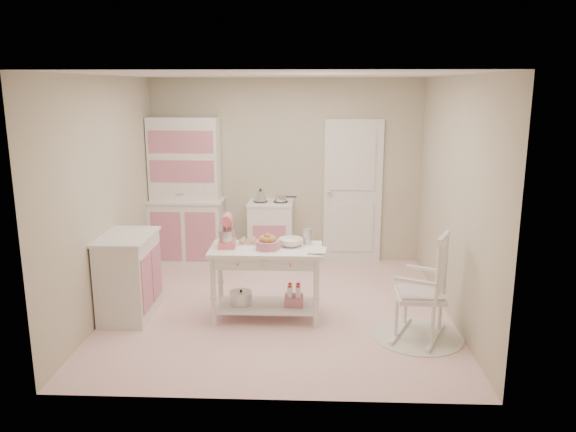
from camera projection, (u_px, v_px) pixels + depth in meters
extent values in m
plane|color=pink|center=(279.00, 309.00, 6.41)|extent=(3.80, 3.80, 0.00)
cube|color=white|center=(278.00, 75.00, 5.82)|extent=(3.80, 3.80, 0.04)
cube|color=#B4AC92|center=(286.00, 171.00, 7.96)|extent=(3.80, 0.04, 2.60)
cube|color=#B4AC92|center=(264.00, 246.00, 4.26)|extent=(3.80, 0.04, 2.60)
cube|color=#B4AC92|center=(107.00, 196.00, 6.19)|extent=(0.04, 3.80, 2.60)
cube|color=#B4AC92|center=(454.00, 199.00, 6.04)|extent=(0.04, 3.80, 2.60)
cube|color=white|center=(353.00, 192.00, 7.96)|extent=(0.82, 0.05, 2.04)
cube|color=white|center=(185.00, 192.00, 7.84)|extent=(1.06, 0.50, 2.08)
cube|color=white|center=(271.00, 234.00, 7.88)|extent=(0.62, 0.57, 0.92)
cube|color=white|center=(129.00, 276.00, 6.13)|extent=(0.54, 0.84, 0.92)
cylinder|color=white|center=(417.00, 336.00, 5.70)|extent=(0.92, 0.92, 0.01)
cube|color=white|center=(420.00, 285.00, 5.58)|extent=(0.74, 0.85, 1.10)
cube|color=white|center=(266.00, 283.00, 6.08)|extent=(1.20, 0.60, 0.80)
cube|color=#F66879|center=(227.00, 231.00, 5.99)|extent=(0.22, 0.29, 0.34)
cube|color=silver|center=(254.00, 242.00, 6.17)|extent=(0.34, 0.24, 0.02)
cylinder|color=#CE768E|center=(268.00, 245.00, 5.93)|extent=(0.25, 0.25, 0.09)
imported|color=white|center=(291.00, 242.00, 6.05)|extent=(0.27, 0.27, 0.08)
cylinder|color=silver|center=(307.00, 237.00, 6.11)|extent=(0.10, 0.10, 0.17)
imported|color=white|center=(308.00, 250.00, 5.85)|extent=(0.20, 0.26, 0.02)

